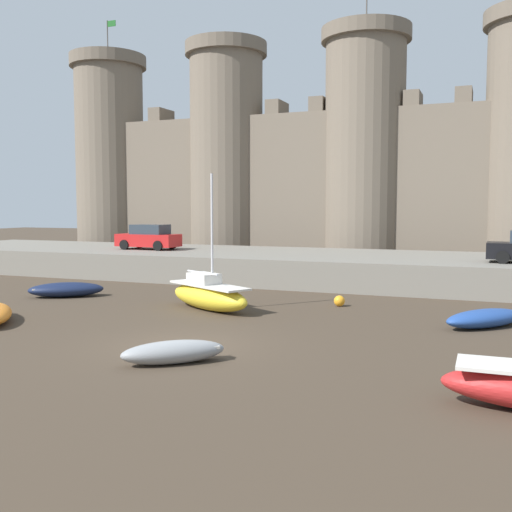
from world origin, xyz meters
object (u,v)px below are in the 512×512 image
sailboat_foreground_centre (209,295)px  rowboat_near_channel_right (66,289)px  car_quay_east (149,237)px  mooring_buoy_mid_mud (339,301)px  rowboat_midflat_centre (485,318)px  rowboat_midflat_left (174,351)px

sailboat_foreground_centre → rowboat_near_channel_right: (-7.98, 0.67, -0.26)m
car_quay_east → rowboat_near_channel_right: bearing=-80.6°
rowboat_near_channel_right → mooring_buoy_mid_mud: 13.12m
rowboat_midflat_centre → rowboat_near_channel_right: (-18.92, 0.33, 0.02)m
mooring_buoy_mid_mud → rowboat_near_channel_right: bearing=-170.5°
rowboat_midflat_left → rowboat_near_channel_right: size_ratio=0.76×
rowboat_midflat_centre → car_quay_east: bearing=152.7°
sailboat_foreground_centre → mooring_buoy_mid_mud: sailboat_foreground_centre is taller
rowboat_near_channel_right → mooring_buoy_mid_mud: rowboat_near_channel_right is taller
rowboat_near_channel_right → mooring_buoy_mid_mud: (12.94, 2.16, -0.13)m
sailboat_foreground_centre → rowboat_midflat_centre: bearing=1.8°
rowboat_near_channel_right → car_quay_east: bearing=99.4°
sailboat_foreground_centre → mooring_buoy_mid_mud: 5.73m
sailboat_foreground_centre → mooring_buoy_mid_mud: size_ratio=11.88×
rowboat_midflat_left → car_quay_east: bearing=123.3°
car_quay_east → sailboat_foreground_centre: bearing=-48.6°
rowboat_near_channel_right → car_quay_east: size_ratio=0.89×
rowboat_near_channel_right → car_quay_east: 10.61m
rowboat_midflat_left → sailboat_foreground_centre: bearing=109.6°
car_quay_east → rowboat_midflat_left: bearing=-56.7°
rowboat_near_channel_right → mooring_buoy_mid_mud: bearing=9.5°
rowboat_midflat_centre → rowboat_midflat_left: bearing=-133.3°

